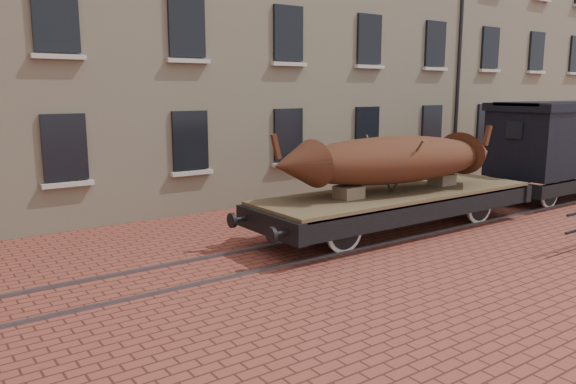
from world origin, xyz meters
TOP-DOWN VIEW (x-y plane):
  - ground at (0.00, 0.00)m, footprint 90.00×90.00m
  - warehouse_cream at (3.00, 9.99)m, footprint 40.00×10.19m
  - rail_track at (0.00, 0.00)m, footprint 30.00×1.52m
  - flatcar_wagon at (0.96, 0.00)m, footprint 9.05×2.45m
  - iron_boat at (0.70, -0.00)m, footprint 6.79×2.63m
  - goods_van at (8.67, 0.00)m, footprint 6.32×2.30m

SIDE VIEW (x-z plane):
  - ground at x=0.00m, z-range 0.00..0.00m
  - rail_track at x=0.00m, z-range 0.00..0.06m
  - flatcar_wagon at x=0.96m, z-range 0.17..1.53m
  - iron_boat at x=0.70m, z-range 1.09..2.71m
  - goods_van at x=8.67m, z-range 0.41..3.68m
  - warehouse_cream at x=3.00m, z-range 0.00..14.00m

